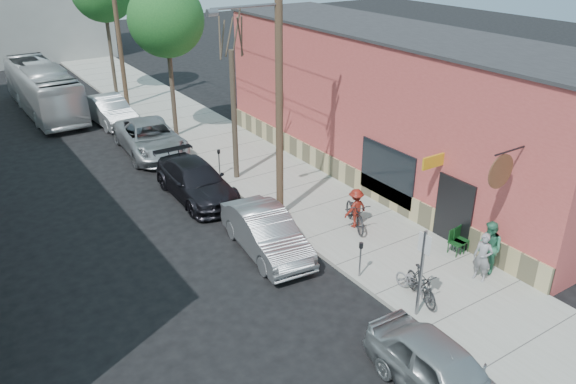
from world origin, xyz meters
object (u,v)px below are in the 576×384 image
car_2 (196,181)px  car_4 (109,110)px  patio_chair_b (457,242)px  bus (43,89)px  cyclist (356,208)px  sign_post (422,266)px  tree_leafy_mid (166,19)px  car_3 (151,138)px  patio_chair_a (461,240)px  parking_meter_near (361,254)px  parked_bike_a (421,285)px  car_1 (266,233)px  tree_bare (234,116)px  parked_bike_b (415,283)px  parking_meter_far (219,158)px  patron_green (489,248)px  car_0 (443,373)px  utility_pole_near (278,84)px  patron_grey (483,257)px

car_2 → car_4: car_4 is taller
patio_chair_b → bus: bus is taller
cyclist → car_2: 7.06m
bus → sign_post: bearing=-81.4°
tree_leafy_mid → car_3: bearing=-142.4°
patio_chair_a → patio_chair_b: 0.24m
parking_meter_near → parked_bike_a: bearing=-70.1°
car_1 → sign_post: bearing=-67.2°
patio_chair_a → car_4: size_ratio=0.18×
cyclist → car_3: bearing=-77.0°
tree_bare → parked_bike_b: 11.32m
parking_meter_far → patio_chair_b: (3.71, -10.71, -0.39)m
patron_green → car_0: (-5.30, -2.90, -0.31)m
sign_post → utility_pole_near: (0.04, 7.59, 3.58)m
patio_chair_b → parked_bike_b: patio_chair_b is taller
sign_post → car_3: 17.25m
patio_chair_b → car_1: 6.65m
sign_post → patio_chair_b: sign_post is taller
car_0 → car_3: car_3 is taller
tree_bare → car_0: 14.67m
cyclist → car_4: 18.25m
parking_meter_far → car_3: size_ratio=0.21×
patio_chair_b → car_3: bearing=104.0°
car_3 → patron_grey: bearing=-70.3°
patron_grey → car_3: size_ratio=0.29×
patron_grey → cyclist: 5.11m
parked_bike_b → car_0: (-2.38, -3.28, 0.19)m
sign_post → parking_meter_near: size_ratio=2.26×
tree_bare → car_1: bearing=-109.4°
tree_leafy_mid → patio_chair_b: (3.16, -17.00, -5.70)m
patio_chair_a → patio_chair_b: same height
tree_bare → car_3: tree_bare is taller
car_3 → utility_pole_near: bearing=-75.9°
utility_pole_near → tree_leafy_mid: (0.41, 11.11, 0.88)m
parking_meter_near → tree_leafy_mid: size_ratio=0.15×
parked_bike_a → car_4: bearing=112.7°
tree_bare → parked_bike_a: bearing=-89.1°
patio_chair_a → cyclist: cyclist is taller
sign_post → car_1: sign_post is taller
patio_chair_a → cyclist: size_ratio=0.57×
car_1 → car_2: size_ratio=0.90×
cyclist → parked_bike_b: 4.61m
parked_bike_a → car_4: car_4 is taller
utility_pole_near → car_0: utility_pole_near is taller
parking_meter_near → cyclist: (2.04, 2.70, -0.06)m
parked_bike_b → patron_green: bearing=-9.8°
patio_chair_b → cyclist: 3.88m
patron_green → parked_bike_b: bearing=-85.8°
patron_green → parked_bike_a: bearing=-80.1°
sign_post → patio_chair_a: 4.39m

